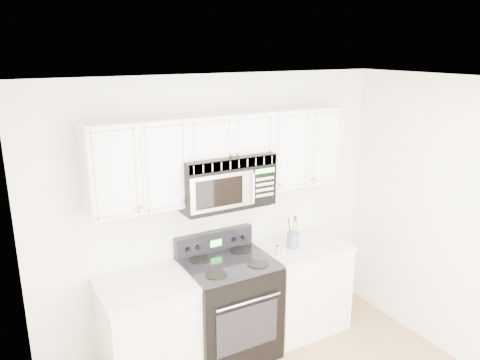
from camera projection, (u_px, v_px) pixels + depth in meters
room at (338, 294)px, 3.00m from camera, size 3.51×3.51×2.61m
base_cabinet_left at (152, 333)px, 4.07m from camera, size 0.86×0.65×0.92m
base_cabinet_right at (301, 288)px, 4.82m from camera, size 0.86×0.65×0.92m
range at (229, 306)px, 4.39m from camera, size 0.80×0.72×1.13m
upper_cabinets at (224, 151)px, 4.16m from camera, size 2.44×0.37×0.75m
microwave at (224, 180)px, 4.16m from camera, size 0.85×0.47×0.47m
utensil_crock at (293, 239)px, 4.60m from camera, size 0.12×0.12×0.33m
shaker_salt at (278, 249)px, 4.44m from camera, size 0.04×0.04×0.10m
shaker_pepper at (284, 249)px, 4.45m from camera, size 0.04×0.04×0.09m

